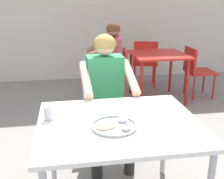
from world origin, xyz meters
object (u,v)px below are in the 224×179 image
object	(u,v)px
thali_tray	(114,126)
chair_red_right	(196,68)
drinking_cup	(49,113)
chair_red_far	(145,60)
table_foreground	(119,131)
table_background_red	(158,60)
chair_foreground	(103,104)
chair_red_left	(117,71)
diner_foreground	(107,89)
patron_background	(107,56)

from	to	relation	value
thali_tray	chair_red_right	size ratio (longest dim) A/B	0.38
drinking_cup	chair_red_far	bearing A→B (deg)	62.11
table_foreground	table_background_red	distance (m)	2.53
drinking_cup	chair_foreground	size ratio (longest dim) A/B	0.12
chair_foreground	chair_red_left	world-z (taller)	chair_foreground
thali_tray	drinking_cup	world-z (taller)	drinking_cup
diner_foreground	chair_red_far	size ratio (longest dim) A/B	1.47
table_foreground	chair_foreground	bearing A→B (deg)	88.95
thali_tray	table_background_red	world-z (taller)	thali_tray
diner_foreground	chair_red_left	size ratio (longest dim) A/B	1.52
table_background_red	chair_red_left	distance (m)	0.65
chair_red_left	diner_foreground	bearing A→B (deg)	-104.08
thali_tray	drinking_cup	xyz separation A→B (m)	(-0.43, 0.19, 0.04)
diner_foreground	chair_red_left	distance (m)	1.64
chair_red_right	chair_red_left	bearing A→B (deg)	-179.59
table_background_red	patron_background	bearing A→B (deg)	179.59
table_foreground	patron_background	xyz separation A→B (m)	(0.26, 2.31, 0.06)
thali_tray	patron_background	distance (m)	2.41
drinking_cup	chair_red_left	xyz separation A→B (m)	(0.89, 2.21, -0.31)
drinking_cup	chair_red_right	size ratio (longest dim) A/B	0.12
table_background_red	chair_red_left	size ratio (longest dim) A/B	1.00
chair_red_right	patron_background	size ratio (longest dim) A/B	0.67
table_foreground	table_background_red	xyz separation A→B (m)	(1.05, 2.30, -0.03)
drinking_cup	diner_foreground	distance (m)	0.81
drinking_cup	chair_red_right	bearing A→B (deg)	45.50
table_foreground	patron_background	size ratio (longest dim) A/B	0.91
diner_foreground	chair_red_left	bearing A→B (deg)	75.92
diner_foreground	chair_red_left	xyz separation A→B (m)	(0.39, 1.57, -0.25)
patron_background	drinking_cup	bearing A→B (deg)	-108.54
table_foreground	drinking_cup	distance (m)	0.50
thali_tray	chair_foreground	world-z (taller)	chair_foreground
diner_foreground	table_background_red	xyz separation A→B (m)	(1.03, 1.55, -0.09)
table_foreground	chair_foreground	distance (m)	0.98
drinking_cup	table_background_red	distance (m)	2.67
table_background_red	chair_red_right	size ratio (longest dim) A/B	1.01
table_background_red	chair_red_far	world-z (taller)	chair_red_far
thali_tray	diner_foreground	distance (m)	0.83
patron_background	chair_red_left	bearing A→B (deg)	3.81
diner_foreground	chair_red_far	distance (m)	2.46
table_foreground	chair_red_right	world-z (taller)	chair_red_right
table_background_red	chair_red_right	world-z (taller)	chair_red_right
thali_tray	diner_foreground	bearing A→B (deg)	85.07
diner_foreground	table_background_red	size ratio (longest dim) A/B	1.51
thali_tray	patron_background	bearing A→B (deg)	82.65
table_foreground	chair_red_right	distance (m)	2.89
table_foreground	chair_red_left	bearing A→B (deg)	79.78
chair_red_left	chair_red_right	size ratio (longest dim) A/B	1.01
table_foreground	diner_foreground	xyz separation A→B (m)	(0.02, 0.75, 0.06)
table_foreground	diner_foreground	size ratio (longest dim) A/B	0.90
thali_tray	table_background_red	size ratio (longest dim) A/B	0.38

